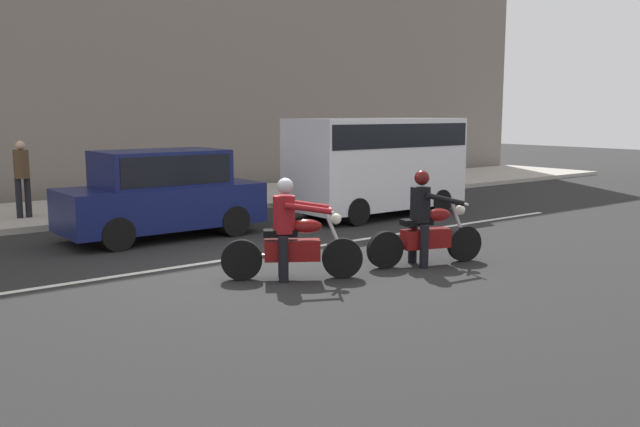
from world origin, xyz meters
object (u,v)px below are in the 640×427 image
object	(u,v)px
motorcycle_with_rider_crimson	(291,238)
motorcycle_with_rider_black_leather	(425,226)
parked_van_white	(376,160)
parked_hatchback_navy	(161,192)
pedestrian_bystander	(22,173)

from	to	relation	value
motorcycle_with_rider_crimson	motorcycle_with_rider_black_leather	bearing A→B (deg)	-13.41
parked_van_white	parked_hatchback_navy	world-z (taller)	parked_van_white
parked_hatchback_navy	pedestrian_bystander	size ratio (longest dim) A/B	2.27
parked_van_white	parked_hatchback_navy	bearing A→B (deg)	175.41
motorcycle_with_rider_black_leather	parked_van_white	bearing A→B (deg)	56.19
motorcycle_with_rider_black_leather	parked_hatchback_navy	bearing A→B (deg)	115.67
motorcycle_with_rider_black_leather	parked_van_white	distance (m)	5.61
parked_van_white	pedestrian_bystander	world-z (taller)	parked_van_white
pedestrian_bystander	parked_van_white	bearing A→B (deg)	-29.07
motorcycle_with_rider_black_leather	pedestrian_bystander	bearing A→B (deg)	115.87
parked_hatchback_navy	pedestrian_bystander	xyz separation A→B (m)	(-1.77, 3.62, 0.25)
motorcycle_with_rider_crimson	pedestrian_bystander	size ratio (longest dim) A/B	1.07
parked_van_white	pedestrian_bystander	distance (m)	8.36
pedestrian_bystander	motorcycle_with_rider_crimson	bearing A→B (deg)	-77.19
motorcycle_with_rider_black_leather	pedestrian_bystander	size ratio (longest dim) A/B	1.17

